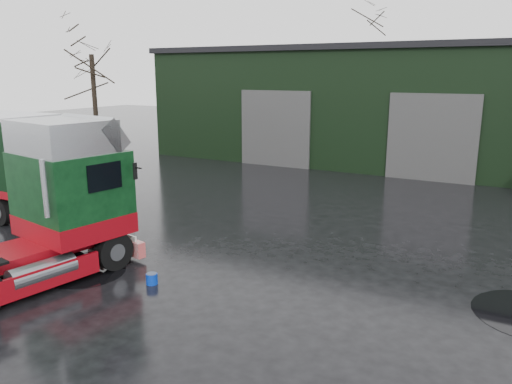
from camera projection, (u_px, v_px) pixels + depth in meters
ground at (241, 278)px, 12.24m from camera, size 100.00×100.00×0.00m
warehouse at (453, 105)px, 27.67m from camera, size 32.40×12.40×6.30m
hero_tractor at (3, 208)px, 11.31m from camera, size 3.69×6.56×3.85m
wash_bucket at (152, 279)px, 11.86m from camera, size 0.35×0.35×0.26m
tree_left at (94, 84)px, 29.38m from camera, size 4.40×4.40×8.50m
tree_back_a at (365, 75)px, 39.56m from camera, size 4.40×4.40×9.50m
puddle_2 at (83, 236)px, 15.34m from camera, size 3.13×3.13×0.01m
puddle_4 at (85, 273)px, 12.55m from camera, size 2.02×2.02×0.01m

